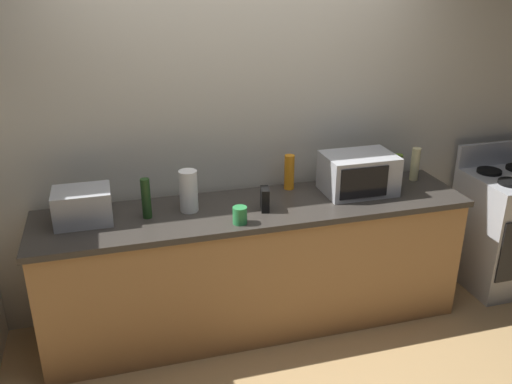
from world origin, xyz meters
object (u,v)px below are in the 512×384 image
at_px(mug_green, 240,215).
at_px(bottle_wine, 146,198).
at_px(microwave, 358,173).
at_px(bottle_dish_soap, 289,172).
at_px(toaster_oven, 83,206).
at_px(paper_towel_roll, 189,191).
at_px(cordless_phone, 265,199).
at_px(bottle_olive_oil, 397,169).
at_px(bottle_hand_soap, 415,164).
at_px(stove_range, 504,229).

bearing_deg(mug_green, bottle_wine, 156.05).
distance_m(microwave, bottle_dish_soap, 0.47).
relative_size(microwave, toaster_oven, 1.41).
relative_size(microwave, bottle_dish_soap, 1.95).
height_order(paper_towel_roll, cordless_phone, paper_towel_roll).
relative_size(toaster_oven, cordless_phone, 2.27).
bearing_deg(microwave, cordless_phone, -170.25).
height_order(bottle_wine, bottle_dish_soap, bottle_wine).
bearing_deg(cordless_phone, bottle_olive_oil, 20.81).
xyz_separation_m(toaster_oven, bottle_olive_oil, (2.15, 0.04, 0.01)).
distance_m(paper_towel_roll, mug_green, 0.39).
bearing_deg(bottle_hand_soap, paper_towel_roll, -176.63).
xyz_separation_m(stove_range, bottle_hand_soap, (-0.76, 0.15, 0.56)).
height_order(toaster_oven, mug_green, toaster_oven).
relative_size(microwave, paper_towel_roll, 1.78).
distance_m(paper_towel_roll, bottle_olive_oil, 1.50).
height_order(toaster_oven, bottle_dish_soap, bottle_dish_soap).
xyz_separation_m(stove_range, toaster_oven, (-3.07, 0.06, 0.54)).
bearing_deg(bottle_olive_oil, bottle_dish_soap, 170.62).
height_order(microwave, cordless_phone, microwave).
bearing_deg(bottle_dish_soap, paper_towel_roll, -166.19).
distance_m(microwave, bottle_hand_soap, 0.51).
bearing_deg(microwave, bottle_hand_soap, 11.39).
bearing_deg(paper_towel_roll, mug_green, -45.45).
height_order(stove_range, microwave, microwave).
distance_m(stove_range, toaster_oven, 3.12).
bearing_deg(bottle_hand_soap, cordless_phone, -169.57).
xyz_separation_m(cordless_phone, bottle_wine, (-0.73, 0.09, 0.05)).
xyz_separation_m(microwave, bottle_hand_soap, (0.50, 0.10, -0.01)).
distance_m(toaster_oven, cordless_phone, 1.12).
distance_m(stove_range, bottle_wine, 2.76).
height_order(paper_towel_roll, bottle_olive_oil, paper_towel_roll).
height_order(bottle_wine, bottle_olive_oil, bottle_wine).
bearing_deg(cordless_phone, paper_towel_roll, 176.37).
bearing_deg(bottle_wine, microwave, 1.22).
xyz_separation_m(stove_range, cordless_phone, (-1.96, -0.07, 0.51)).
xyz_separation_m(bottle_olive_oil, mug_green, (-1.24, -0.32, -0.06)).
bearing_deg(bottle_dish_soap, bottle_wine, -167.98).
height_order(cordless_phone, mug_green, cordless_phone).
bearing_deg(toaster_oven, mug_green, -17.08).
relative_size(microwave, bottle_wine, 1.87).
relative_size(bottle_olive_oil, bottle_hand_soap, 0.92).
bearing_deg(cordless_phone, stove_range, 13.26).
bearing_deg(stove_range, paper_towel_roll, 178.81).
relative_size(toaster_oven, bottle_wine, 1.32).
bearing_deg(bottle_dish_soap, toaster_oven, -172.96).
bearing_deg(paper_towel_roll, toaster_oven, 179.11).
bearing_deg(stove_range, toaster_oven, 178.88).
distance_m(toaster_oven, bottle_dish_soap, 1.39).
relative_size(stove_range, bottle_dish_soap, 4.38).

